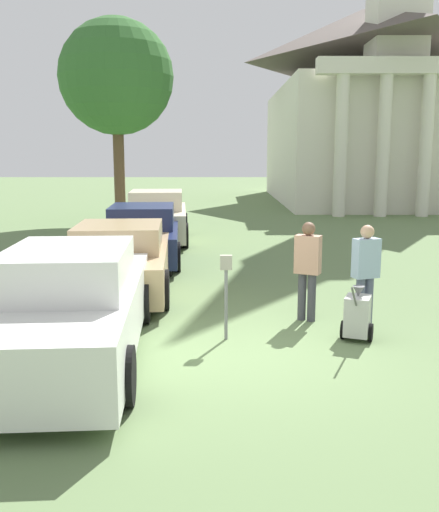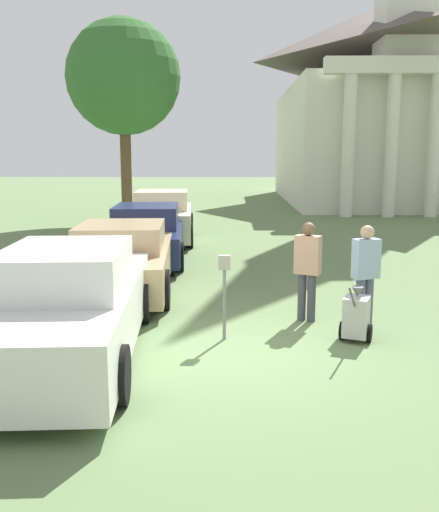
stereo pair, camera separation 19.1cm
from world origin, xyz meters
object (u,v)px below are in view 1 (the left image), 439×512
(parked_car_tan, at_px, (120,260))
(parked_car_navy, at_px, (143,235))
(parking_meter, at_px, (226,281))
(parked_car_white, at_px, (72,307))
(person_worker, at_px, (307,265))
(equipment_cart, at_px, (357,315))
(person_supervisor, at_px, (365,269))
(parked_car_cream, at_px, (157,218))
(church, at_px, (361,99))

(parked_car_tan, relative_size, parked_car_navy, 0.95)
(parking_meter, bearing_deg, parked_car_navy, 108.00)
(parked_car_white, relative_size, person_worker, 3.09)
(parking_meter, distance_m, equipment_cart, 2.07)
(parked_car_navy, distance_m, person_worker, 6.52)
(person_worker, bearing_deg, parked_car_white, 53.21)
(person_supervisor, xyz_separation_m, equipment_cart, (-0.29, -0.74, -0.57))
(equipment_cart, bearing_deg, parked_car_cream, 133.34)
(parked_car_navy, bearing_deg, person_worker, -61.36)
(equipment_cart, relative_size, church, 0.04)
(parked_car_navy, bearing_deg, parking_meter, -75.81)
(parking_meter, height_order, equipment_cart, parking_meter)
(person_worker, height_order, person_supervisor, person_worker)
(church, bearing_deg, person_supervisor, -103.20)
(parked_car_navy, relative_size, equipment_cart, 5.04)
(parked_car_navy, relative_size, parked_car_cream, 1.05)
(person_worker, relative_size, person_supervisor, 1.01)
(parked_car_cream, relative_size, person_worker, 2.82)
(person_worker, relative_size, church, 0.07)
(parked_car_tan, bearing_deg, church, 61.71)
(parked_car_white, relative_size, parked_car_cream, 1.09)
(parked_car_white, height_order, equipment_cart, parked_car_white)
(parked_car_cream, bearing_deg, equipment_cart, -71.34)
(parked_car_tan, height_order, church, church)
(parked_car_navy, bearing_deg, parked_car_tan, -93.81)
(person_supervisor, bearing_deg, parked_car_navy, -72.49)
(equipment_cart, bearing_deg, parked_car_navy, 143.03)
(equipment_cart, bearing_deg, parked_car_white, -148.22)
(person_worker, xyz_separation_m, equipment_cart, (0.61, -1.04, -0.57))
(parked_car_cream, xyz_separation_m, equipment_cart, (4.11, -9.94, -0.37))
(parked_car_white, height_order, person_supervisor, person_supervisor)
(parked_car_navy, distance_m, parked_car_cream, 3.40)
(person_supervisor, bearing_deg, parked_car_tan, -47.52)
(person_worker, distance_m, equipment_cart, 1.34)
(person_supervisor, bearing_deg, equipment_cart, 49.14)
(parking_meter, bearing_deg, parked_car_cream, 102.04)
(person_worker, bearing_deg, equipment_cart, 146.15)
(parked_car_cream, xyz_separation_m, church, (10.19, 15.50, 5.13))
(parked_car_navy, height_order, parked_car_cream, parked_car_cream)
(parked_car_tan, relative_size, parked_car_cream, 1.00)
(parked_car_cream, distance_m, church, 19.24)
(person_supervisor, bearing_deg, parking_meter, -2.40)
(parking_meter, relative_size, equipment_cart, 1.32)
(parked_car_white, distance_m, parking_meter, 2.28)
(parking_meter, relative_size, person_supervisor, 0.78)
(parked_car_cream, bearing_deg, person_supervisor, -68.27)
(parked_car_white, distance_m, equipment_cart, 4.20)
(parking_meter, distance_m, person_supervisor, 2.39)
(parked_car_tan, height_order, person_worker, person_worker)
(person_supervisor, relative_size, church, 0.07)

